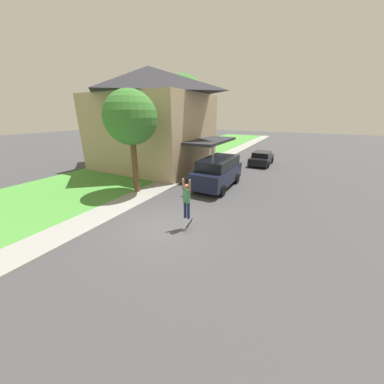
# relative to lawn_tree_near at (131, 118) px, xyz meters

# --- Properties ---
(ground_plane) EXTENTS (120.00, 120.00, 0.00)m
(ground_plane) POSITION_rel_lawn_tree_near_xyz_m (4.30, -2.93, -4.72)
(ground_plane) COLOR #3D3D3F
(lawn) EXTENTS (10.00, 80.00, 0.08)m
(lawn) POSITION_rel_lawn_tree_near_xyz_m (-3.70, 3.07, -4.68)
(lawn) COLOR #478E38
(lawn) RESTS_ON ground_plane
(sidewalk) EXTENTS (1.80, 80.00, 0.10)m
(sidewalk) POSITION_rel_lawn_tree_near_xyz_m (0.70, 3.07, -4.67)
(sidewalk) COLOR gray
(sidewalk) RESTS_ON ground_plane
(house) EXTENTS (12.46, 8.79, 8.71)m
(house) POSITION_rel_lawn_tree_near_xyz_m (-3.45, 6.33, -0.14)
(house) COLOR tan
(house) RESTS_ON lawn
(lawn_tree_near) EXTENTS (3.21, 3.21, 6.28)m
(lawn_tree_near) POSITION_rel_lawn_tree_near_xyz_m (0.00, 0.00, 0.00)
(lawn_tree_near) COLOR brown
(lawn_tree_near) RESTS_ON lawn
(lawn_tree_far) EXTENTS (4.50, 4.50, 8.11)m
(lawn_tree_far) POSITION_rel_lawn_tree_near_xyz_m (-0.92, 7.54, 1.20)
(lawn_tree_far) COLOR brown
(lawn_tree_far) RESTS_ON lawn
(suv_parked) EXTENTS (2.18, 4.96, 2.10)m
(suv_parked) POSITION_rel_lawn_tree_near_xyz_m (4.29, 3.62, -3.59)
(suv_parked) COLOR black
(suv_parked) RESTS_ON ground_plane
(car_down_street) EXTENTS (1.97, 4.17, 1.33)m
(car_down_street) POSITION_rel_lawn_tree_near_xyz_m (5.61, 12.47, -4.07)
(car_down_street) COLOR black
(car_down_street) RESTS_ON ground_plane
(skateboarder) EXTENTS (0.41, 0.21, 1.83)m
(skateboarder) POSITION_rel_lawn_tree_near_xyz_m (5.27, -2.59, -3.24)
(skateboarder) COLOR #192347
(skateboarder) RESTS_ON ground_plane
(skateboard) EXTENTS (0.23, 0.81, 0.26)m
(skateboard) POSITION_rel_lawn_tree_near_xyz_m (5.37, -2.58, -4.46)
(skateboard) COLOR black
(skateboard) RESTS_ON ground_plane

